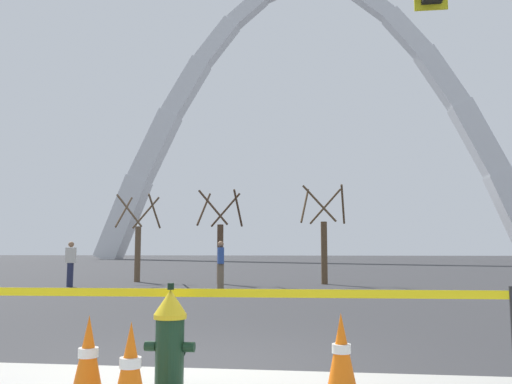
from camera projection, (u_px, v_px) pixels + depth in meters
The scene contains 12 objects.
ground_plane at pixel (201, 368), 5.80m from camera, with size 240.00×240.00×0.00m, color #333335.
fire_hydrant at pixel (170, 341), 4.77m from camera, with size 0.46×0.48×0.99m.
caution_tape_barrier at pixel (201, 315), 5.06m from camera, with size 5.81×0.27×0.96m.
traffic_cone_by_hydrant at pixel (88, 359), 4.52m from camera, with size 0.36×0.36×0.73m.
traffic_cone_mid_sidewalk at pixel (341, 355), 4.70m from camera, with size 0.36×0.36×0.73m.
traffic_cone_curb_edge at pixel (130, 370), 4.11m from camera, with size 0.36×0.36×0.73m.
monument_arch at pixel (311, 127), 73.50m from camera, with size 61.21×3.22×41.28m.
tree_far_left at pixel (138, 243), 21.64m from camera, with size 1.65×1.66×3.56m.
tree_left_mid at pixel (220, 242), 20.34m from camera, with size 1.66×1.67×3.58m.
tree_center_left at pixel (324, 240), 20.18m from camera, with size 1.73×1.74×3.74m.
pedestrian_walking_left at pixel (70, 264), 18.59m from camera, with size 0.38×0.28×1.59m.
pedestrian_standing_center at pixel (221, 264), 17.50m from camera, with size 0.28×0.38×1.59m.
Camera 1 is at (1.34, -5.85, 1.29)m, focal length 36.94 mm.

